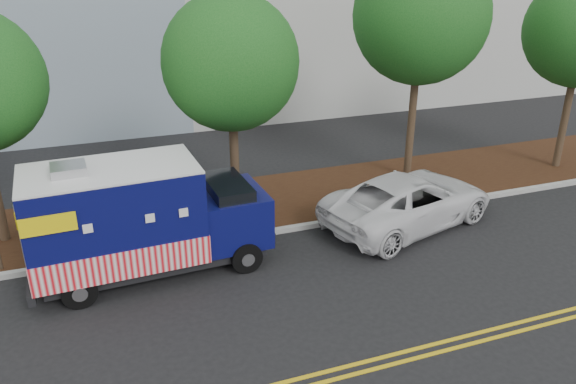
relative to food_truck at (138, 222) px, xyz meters
name	(u,v)px	position (x,y,z in m)	size (l,w,h in m)	color
ground	(208,271)	(1.53, -0.53, -1.40)	(120.00, 120.00, 0.00)	black
curb	(196,244)	(1.53, 0.87, -1.33)	(120.00, 0.18, 0.15)	#9E9E99
mulch_strip	(183,213)	(1.53, 2.97, -1.33)	(120.00, 4.00, 0.15)	black
tree_b	(231,63)	(3.04, 2.20, 3.31)	(3.78, 3.78, 6.61)	#38281C
tree_c	(421,16)	(9.55, 3.20, 4.20)	(4.35, 4.35, 7.80)	#38281C
food_truck	(138,222)	(0.00, 0.00, 0.00)	(6.00, 2.51, 3.10)	black
white_car	(409,200)	(7.75, 0.15, -0.64)	(2.54, 5.52, 1.53)	silver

